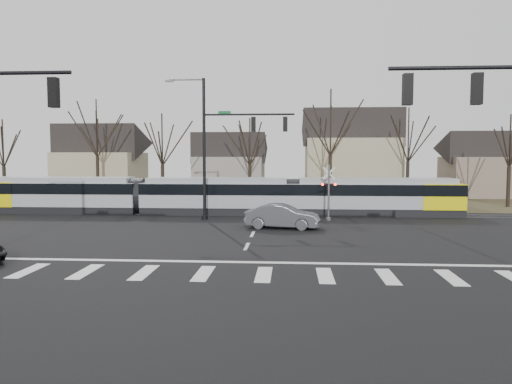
{
  "coord_description": "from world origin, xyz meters",
  "views": [
    {
      "loc": [
        2.22,
        -23.3,
        4.69
      ],
      "look_at": [
        0.0,
        9.0,
        2.3
      ],
      "focal_mm": 35.0,
      "sensor_mm": 36.0,
      "label": 1
    }
  ],
  "objects": [
    {
      "name": "stop_line",
      "position": [
        0.0,
        -1.8,
        0.01
      ],
      "size": [
        28.0,
        0.35,
        0.01
      ],
      "primitive_type": "cube",
      "color": "silver",
      "rests_on": "ground"
    },
    {
      "name": "lane_dashes",
      "position": [
        0.0,
        16.0,
        0.01
      ],
      "size": [
        0.18,
        30.0,
        0.01
      ],
      "color": "silver",
      "rests_on": "ground"
    },
    {
      "name": "signal_pole_far",
      "position": [
        -2.41,
        12.5,
        5.7
      ],
      "size": [
        9.28,
        0.44,
        10.2
      ],
      "color": "black",
      "rests_on": "ground"
    },
    {
      "name": "house_d",
      "position": [
        24.0,
        35.0,
        3.97
      ],
      "size": [
        8.64,
        7.56,
        7.65
      ],
      "color": "#6E6051",
      "rests_on": "ground"
    },
    {
      "name": "rail_crossing_signal",
      "position": [
        5.0,
        12.79,
        1.89
      ],
      "size": [
        1.08,
        0.36,
        4.0
      ],
      "color": "#59595B",
      "rests_on": "ground"
    },
    {
      "name": "ground",
      "position": [
        0.0,
        0.0,
        0.0
      ],
      "size": [
        140.0,
        140.0,
        0.0
      ],
      "primitive_type": "plane",
      "color": "black"
    },
    {
      "name": "house_c",
      "position": [
        9.0,
        33.0,
        5.23
      ],
      "size": [
        10.8,
        8.64,
        10.1
      ],
      "color": "#9C9171",
      "rests_on": "ground"
    },
    {
      "name": "tree_row",
      "position": [
        2.0,
        26.0,
        5.0
      ],
      "size": [
        59.2,
        7.2,
        10.0
      ],
      "color": "black",
      "rests_on": "ground"
    },
    {
      "name": "rail_pair",
      "position": [
        0.0,
        15.8,
        0.03
      ],
      "size": [
        90.0,
        1.52,
        0.06
      ],
      "color": "#59595E",
      "rests_on": "ground"
    },
    {
      "name": "tram",
      "position": [
        -3.73,
        16.0,
        1.59
      ],
      "size": [
        38.4,
        2.85,
        2.91
      ],
      "color": "gray",
      "rests_on": "ground"
    },
    {
      "name": "house_b",
      "position": [
        -5.0,
        36.0,
        3.97
      ],
      "size": [
        8.64,
        7.56,
        7.65
      ],
      "color": "gray",
      "rests_on": "ground"
    },
    {
      "name": "grass_verge",
      "position": [
        0.0,
        32.0,
        0.01
      ],
      "size": [
        140.0,
        28.0,
        0.01
      ],
      "primitive_type": "cube",
      "color": "#38331E",
      "rests_on": "ground"
    },
    {
      "name": "house_a",
      "position": [
        -20.0,
        34.0,
        4.46
      ],
      "size": [
        9.72,
        8.64,
        8.6
      ],
      "color": "#9C9171",
      "rests_on": "ground"
    },
    {
      "name": "crosswalk",
      "position": [
        0.0,
        -4.0,
        0.01
      ],
      "size": [
        27.0,
        2.6,
        0.01
      ],
      "color": "silver",
      "rests_on": "ground"
    },
    {
      "name": "sedan",
      "position": [
        1.73,
        8.51,
        0.78
      ],
      "size": [
        3.16,
        5.26,
        1.56
      ],
      "primitive_type": "imported",
      "rotation": [
        0.0,
        0.0,
        1.41
      ],
      "color": "#494A50",
      "rests_on": "ground"
    }
  ]
}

